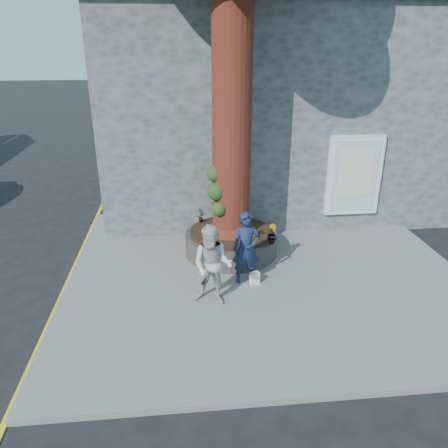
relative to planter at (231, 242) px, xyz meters
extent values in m
plane|color=black|center=(-0.80, -2.00, -0.41)|extent=(120.00, 120.00, 0.00)
cube|color=slate|center=(0.70, -1.00, -0.35)|extent=(9.00, 8.00, 0.12)
cube|color=yellow|center=(-3.85, -1.00, -0.41)|extent=(0.10, 30.00, 0.01)
cube|color=#4A4D4F|center=(1.70, 5.20, 2.59)|extent=(10.00, 8.00, 6.00)
cube|color=black|center=(1.70, 5.20, 5.74)|extent=(10.30, 8.30, 0.30)
cube|color=white|center=(3.50, 1.14, 1.29)|extent=(1.50, 0.12, 2.20)
cube|color=silver|center=(3.50, 1.08, 1.29)|extent=(1.25, 0.04, 1.95)
cube|color=silver|center=(3.50, 1.06, 1.39)|extent=(0.90, 0.02, 1.30)
cylinder|color=black|center=(0.00, 0.00, -0.03)|extent=(2.30, 2.30, 0.52)
cylinder|color=black|center=(0.00, 0.00, 0.27)|extent=(2.04, 2.04, 0.08)
cylinder|color=#4B1712|center=(0.00, 0.00, 4.06)|extent=(0.90, 0.90, 7.50)
cone|color=#4B1712|center=(0.00, 0.00, 0.66)|extent=(1.24, 1.24, 0.70)
sphere|color=#183A13|center=(-0.38, -0.20, 1.41)|extent=(0.44, 0.44, 0.44)
sphere|color=#183A13|center=(-0.32, -0.30, 1.01)|extent=(0.36, 0.36, 0.36)
sphere|color=#183A13|center=(-0.40, -0.08, 1.81)|extent=(0.40, 0.40, 0.40)
imported|color=#172140|center=(0.15, -1.49, 0.53)|extent=(0.61, 0.42, 1.64)
imported|color=beige|center=(-0.64, -2.25, 0.55)|extent=(0.99, 0.88, 1.69)
cube|color=white|center=(0.34, -1.61, -0.15)|extent=(0.23, 0.17, 0.28)
imported|color=gray|center=(-0.72, 0.62, 0.50)|extent=(0.25, 0.23, 0.39)
imported|color=gray|center=(0.85, -0.78, 0.53)|extent=(0.26, 0.27, 0.44)
imported|color=gray|center=(0.85, -0.85, 0.45)|extent=(0.17, 0.17, 0.29)
imported|color=gray|center=(0.53, -0.36, 0.45)|extent=(0.34, 0.34, 0.29)
camera|label=1|loc=(-1.20, -9.89, 4.65)|focal=35.00mm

